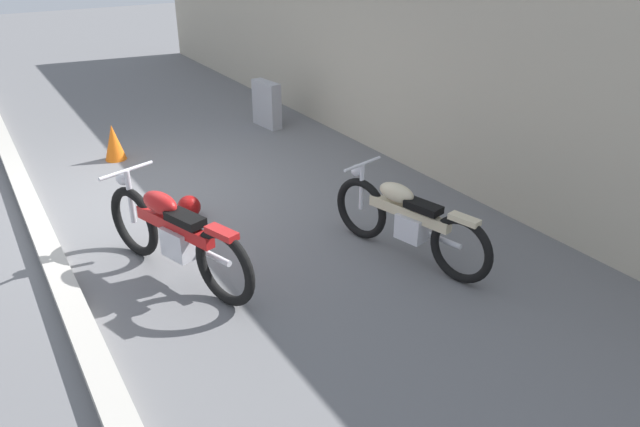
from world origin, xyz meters
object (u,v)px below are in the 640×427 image
helmet (189,207)px  motorcycle_red (174,234)px  stone_marker (267,104)px  motorcycle_cream (407,220)px  traffic_cone (114,142)px

helmet → motorcycle_red: bearing=-25.2°
stone_marker → motorcycle_cream: bearing=-9.6°
motorcycle_cream → traffic_cone: bearing=9.1°
helmet → motorcycle_cream: size_ratio=0.14×
helmet → traffic_cone: (-2.51, -0.25, 0.13)m
motorcycle_red → motorcycle_cream: 2.42m
stone_marker → motorcycle_cream: (4.92, -0.83, 0.04)m
stone_marker → motorcycle_red: 5.06m
helmet → traffic_cone: size_ratio=0.52×
motorcycle_red → motorcycle_cream: motorcycle_red is taller
helmet → traffic_cone: traffic_cone is taller
traffic_cone → motorcycle_red: motorcycle_red is taller
motorcycle_red → helmet: bearing=-43.3°
stone_marker → helmet: stone_marker is taller
motorcycle_cream → helmet: bearing=24.5°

